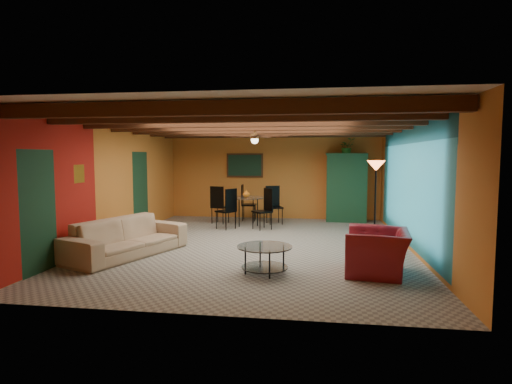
% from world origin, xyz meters
% --- Properties ---
extents(room, '(6.52, 8.01, 2.71)m').
position_xyz_m(room, '(0.00, 0.11, 2.36)').
color(room, gray).
rests_on(room, ground).
extents(sofa, '(1.80, 2.66, 0.72)m').
position_xyz_m(sofa, '(-2.32, -1.27, 0.36)').
color(sofa, tan).
rests_on(sofa, ground).
extents(armchair, '(1.13, 1.25, 0.73)m').
position_xyz_m(armchair, '(2.33, -1.84, 0.37)').
color(armchair, maroon).
rests_on(armchair, ground).
extents(coffee_table, '(1.21, 1.21, 0.47)m').
position_xyz_m(coffee_table, '(0.48, -2.10, 0.23)').
color(coffee_table, white).
rests_on(coffee_table, ground).
extents(dining_table, '(2.74, 2.74, 1.09)m').
position_xyz_m(dining_table, '(-0.62, 2.60, 0.55)').
color(dining_table, white).
rests_on(dining_table, ground).
extents(armoire, '(1.15, 0.61, 1.96)m').
position_xyz_m(armoire, '(2.20, 3.70, 0.98)').
color(armoire, maroon).
rests_on(armoire, ground).
extents(floor_lamp, '(0.41, 0.41, 1.86)m').
position_xyz_m(floor_lamp, '(2.54, 0.08, 0.93)').
color(floor_lamp, black).
rests_on(floor_lamp, ground).
extents(ceiling_fan, '(1.50, 1.50, 0.44)m').
position_xyz_m(ceiling_fan, '(0.00, 0.00, 2.36)').
color(ceiling_fan, '#472614').
rests_on(ceiling_fan, ceiling).
extents(painting, '(1.05, 0.03, 0.65)m').
position_xyz_m(painting, '(-0.90, 3.96, 1.65)').
color(painting, black).
rests_on(painting, wall_back).
extents(potted_plant, '(0.57, 0.53, 0.50)m').
position_xyz_m(potted_plant, '(2.20, 3.70, 2.21)').
color(potted_plant, '#26661E').
rests_on(potted_plant, armoire).
extents(vase, '(0.24, 0.24, 0.21)m').
position_xyz_m(vase, '(-0.62, 2.60, 1.20)').
color(vase, orange).
rests_on(vase, dining_table).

